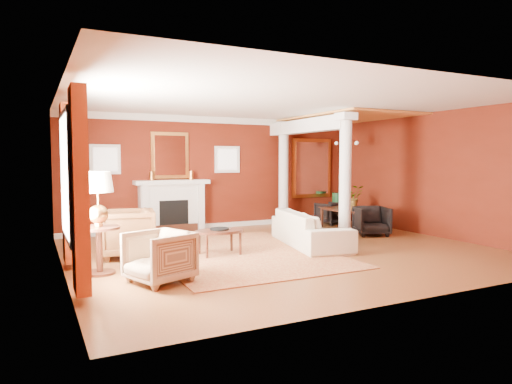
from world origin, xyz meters
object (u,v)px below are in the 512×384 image
sofa (310,223)px  armchair_leopard (127,231)px  coffee_table (220,232)px  dining_table (350,213)px  side_table (98,204)px  armchair_stripe (159,254)px

sofa → armchair_leopard: 3.68m
coffee_table → dining_table: (4.23, 1.52, -0.01)m
sofa → side_table: bearing=108.9°
sofa → side_table: (-4.27, -0.56, 0.62)m
sofa → dining_table: (2.18, 1.45, -0.05)m
sofa → dining_table: size_ratio=1.59×
dining_table → armchair_stripe: bearing=112.8°
armchair_leopard → dining_table: armchair_leopard is taller
coffee_table → dining_table: dining_table is taller
sofa → side_table: size_ratio=1.51×
armchair_leopard → side_table: (-0.63, -1.10, 0.61)m
armchair_leopard → side_table: 1.41m
coffee_table → armchair_leopard: bearing=159.0°
coffee_table → dining_table: 4.50m
side_table → armchair_leopard: bearing=60.1°
sofa → armchair_leopard: bearing=93.0°
sofa → armchair_stripe: size_ratio=2.91×
sofa → armchair_leopard: armchair_leopard is taller
coffee_table → side_table: bearing=-167.5°
side_table → dining_table: side_table is taller
sofa → coffee_table: bearing=103.3°
armchair_stripe → coffee_table: armchair_stripe is taller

